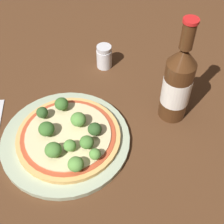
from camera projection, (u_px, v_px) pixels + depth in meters
The scene contains 15 objects.
ground_plane at pixel (66, 142), 0.65m from camera, with size 3.00×3.00×0.00m, color #4C2D19.
plate at pixel (68, 139), 0.65m from camera, with size 0.27×0.27×0.01m.
pizza at pixel (68, 138), 0.63m from camera, with size 0.21×0.21×0.01m.
broccoli_floret_0 at pixel (46, 130), 0.62m from camera, with size 0.03×0.03×0.03m.
broccoli_floret_1 at pixel (78, 119), 0.64m from camera, with size 0.03×0.03×0.03m.
broccoli_floret_2 at pixel (95, 130), 0.62m from camera, with size 0.03×0.03×0.03m.
broccoli_floret_3 at pixel (76, 164), 0.57m from camera, with size 0.03×0.03×0.03m.
broccoli_floret_4 at pixel (70, 146), 0.60m from camera, with size 0.02×0.02×0.02m.
broccoli_floret_5 at pixel (95, 154), 0.58m from camera, with size 0.02×0.02×0.02m.
broccoli_floret_6 at pixel (87, 142), 0.60m from camera, with size 0.03×0.03×0.03m.
broccoli_floret_7 at pixel (42, 113), 0.65m from camera, with size 0.02×0.02×0.03m.
broccoli_floret_8 at pixel (61, 104), 0.66m from camera, with size 0.03×0.03×0.03m.
broccoli_floret_9 at pixel (53, 150), 0.59m from camera, with size 0.03×0.03×0.03m.
beer_bottle at pixel (178, 84), 0.64m from camera, with size 0.06×0.06×0.24m.
pepper_shaker at pixel (104, 57), 0.79m from camera, with size 0.04×0.04×0.06m.
Camera 1 is at (0.09, -0.39, 0.53)m, focal length 50.00 mm.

